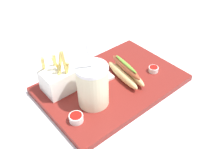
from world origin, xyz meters
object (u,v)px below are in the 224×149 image
object	(u,v)px
fries_basket	(59,79)
ketchup_cup_2	(76,118)
hot_dog_1	(126,72)
ketchup_cup_1	(153,69)
soda_cup	(93,85)
napkin_stack	(88,74)

from	to	relation	value
fries_basket	ketchup_cup_2	distance (m)	0.15
hot_dog_1	ketchup_cup_1	size ratio (longest dim) A/B	5.12
soda_cup	ketchup_cup_1	size ratio (longest dim) A/B	6.23
napkin_stack	soda_cup	bearing A→B (deg)	60.42
ketchup_cup_2	ketchup_cup_1	bearing A→B (deg)	-177.95
soda_cup	ketchup_cup_1	world-z (taller)	soda_cup
fries_basket	napkin_stack	world-z (taller)	fries_basket
ketchup_cup_1	napkin_stack	distance (m)	0.23
hot_dog_1	napkin_stack	bearing A→B (deg)	-47.57
hot_dog_1	ketchup_cup_1	world-z (taller)	hot_dog_1
hot_dog_1	napkin_stack	world-z (taller)	hot_dog_1
fries_basket	napkin_stack	xyz separation A→B (m)	(-0.11, -0.00, -0.03)
soda_cup	napkin_stack	size ratio (longest dim) A/B	1.53
ketchup_cup_2	hot_dog_1	bearing A→B (deg)	-167.80
hot_dog_1	ketchup_cup_2	size ratio (longest dim) A/B	4.35
soda_cup	fries_basket	xyz separation A→B (m)	(0.04, -0.12, -0.03)
soda_cup	napkin_stack	xyz separation A→B (m)	(-0.07, -0.12, -0.06)
soda_cup	hot_dog_1	distance (m)	0.16
ketchup_cup_2	napkin_stack	size ratio (longest dim) A/B	0.29
soda_cup	napkin_stack	world-z (taller)	soda_cup
fries_basket	hot_dog_1	distance (m)	0.22
fries_basket	hot_dog_1	world-z (taller)	fries_basket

